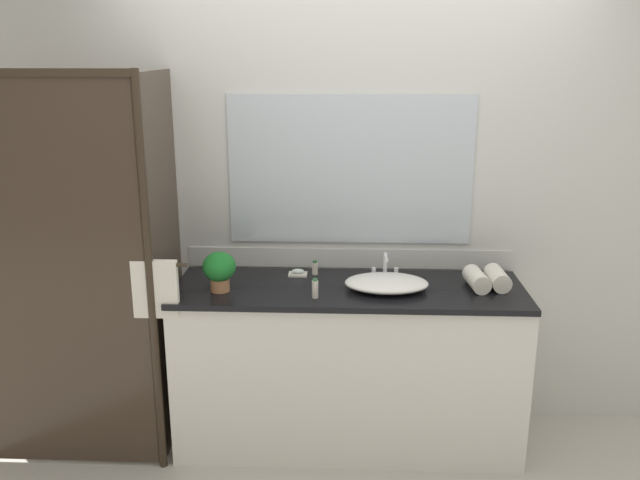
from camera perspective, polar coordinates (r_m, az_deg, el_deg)
ground_plane at (r=3.85m, az=2.33°, el=-16.73°), size 8.00×8.00×0.00m
wall_back_with_mirror at (r=3.66m, az=2.58°, el=3.75°), size 4.40×0.06×2.60m
vanity_cabinet at (r=3.63m, az=2.41°, el=-10.66°), size 1.80×0.58×0.90m
shower_enclosure at (r=3.46m, az=-19.13°, el=-2.60°), size 1.20×0.59×2.00m
sink_basin at (r=3.42m, az=5.70°, el=-3.68°), size 0.43×0.30×0.07m
faucet at (r=3.56m, az=5.57°, el=-2.58°), size 0.17×0.14×0.14m
potted_plant at (r=3.39m, az=-8.60°, el=-2.46°), size 0.17×0.17×0.20m
soap_dish at (r=3.61m, az=-1.91°, el=-2.82°), size 0.10×0.07×0.04m
amenity_bottle_lotion at (r=3.28m, az=-0.42°, el=-4.17°), size 0.03×0.03×0.10m
amenity_bottle_conditioner at (r=3.62m, az=-0.43°, el=-2.39°), size 0.03×0.03×0.08m
rolled_towel_near_edge at (r=3.54m, az=14.91°, el=-3.16°), size 0.11×0.21×0.10m
rolled_towel_middle at (r=3.50m, az=13.23°, el=-3.29°), size 0.12×0.22×0.10m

